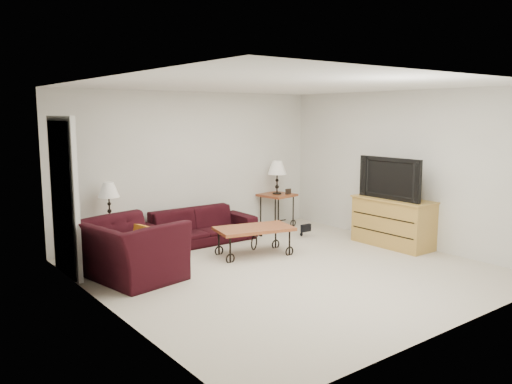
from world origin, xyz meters
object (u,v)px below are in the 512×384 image
Objects in this scene: lamp_left at (109,201)px; coffee_table at (254,241)px; sofa at (198,226)px; side_table_right at (277,210)px; armchair at (131,250)px; tv_stand at (393,222)px; television at (394,178)px; lamp_right at (277,177)px; backpack at (302,225)px; side_table_left at (111,237)px.

lamp_left reaches higher than coffee_table.
side_table_right is at bearing 5.59° from sofa.
coffee_table is (-1.54, -1.32, -0.10)m from side_table_right.
tv_stand is at bearing -113.17° from armchair.
tv_stand is (2.43, -2.06, 0.11)m from sofa.
side_table_right is at bearing -165.80° from television.
tv_stand is at bearing -30.13° from lamp_left.
lamp_left is 4.49m from tv_stand.
lamp_left is (-3.28, 0.00, 0.52)m from side_table_right.
lamp_right is 0.55× the size of coffee_table.
armchair is 2.96× the size of backpack.
side_table_right is at bearing 104.67° from tv_stand.
backpack is at bearing -100.34° from lamp_right.
sofa is 1.96m from lamp_right.
side_table_right is 3.32m from lamp_left.
television is (4.08, -0.94, 0.72)m from armchair.
side_table_right is at bearing 40.60° from coffee_table.
backpack is (1.38, 0.45, -0.01)m from coffee_table.
lamp_right is 2.38m from tv_stand.
sofa is 1.68× the size of coffee_table.
backpack is at bearing -22.28° from sofa.
lamp_left is at bearing 142.63° from coffee_table.
sofa is at bearing -66.52° from armchair.
lamp_left is at bearing 180.00° from lamp_right.
lamp_left is (-1.44, 0.18, 0.56)m from sofa.
television is (3.84, -2.24, 0.28)m from lamp_left.
sofa is at bearing -174.41° from lamp_right.
tv_stand is 0.72m from television.
sofa is at bearing 158.74° from backpack.
coffee_table is at bearing -139.40° from lamp_right.
armchair is (-3.52, -1.30, -0.55)m from lamp_right.
tv_stand is at bearing -40.35° from sofa.
side_table_left is 0.46× the size of armchair.
side_table_left is 2.18m from coffee_table.
lamp_left reaches higher than armchair.
television is 1.80m from backpack.
armchair is at bearing 167.08° from tv_stand.
side_table_right is 2.32m from tv_stand.
sofa is 1.55m from lamp_left.
sofa is 3.07× the size of side_table_right.
side_table_right is at bearing 0.00° from side_table_left.
television is (2.11, -0.92, 0.90)m from coffee_table.
side_table_right is at bearing 80.68° from backpack.
lamp_left is at bearing 172.85° from sofa.
lamp_right is at bearing 5.59° from sofa.
television is at bearing -75.80° from lamp_right.
tv_stand reaches higher than side_table_right.
sofa is 3.19m from tv_stand.
side_table_right is 0.54× the size of television.
side_table_left is 0.89× the size of lamp_right.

